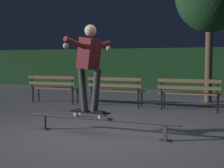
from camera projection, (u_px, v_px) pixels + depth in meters
name	position (u px, v px, depth m)	size (l,w,h in m)	color
ground_plane	(95.00, 137.00, 5.69)	(90.00, 90.00, 0.00)	gray
hedge_backdrop	(190.00, 69.00, 14.47)	(24.00, 1.20, 1.85)	#193D1E
grind_rail	(100.00, 121.00, 5.84)	(2.89, 0.18, 0.31)	#47474C
skateboard	(90.00, 113.00, 5.91)	(0.80, 0.30, 0.09)	black
skateboarder	(89.00, 61.00, 5.84)	(0.63, 1.40, 1.56)	black
park_bench_leftmost	(53.00, 86.00, 10.08)	(1.61, 0.46, 0.88)	black
park_bench_left_center	(115.00, 88.00, 9.28)	(1.61, 0.46, 0.88)	black
park_bench_right_center	(189.00, 91.00, 8.48)	(1.61, 0.46, 0.88)	black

